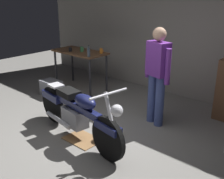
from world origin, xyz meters
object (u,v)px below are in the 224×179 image
at_px(motorcycle, 77,112).
at_px(mug_green_speckled, 82,49).
at_px(person_standing, 157,73).
at_px(mug_orange_travel, 101,51).
at_px(storage_bin, 51,88).
at_px(mug_black_matte, 70,49).
at_px(bottle, 89,52).

height_order(motorcycle, mug_green_speckled, mug_green_speckled).
distance_m(motorcycle, mug_green_speckled, 2.33).
xyz_separation_m(person_standing, mug_orange_travel, (-1.79, 0.52, 0.03)).
bearing_deg(mug_orange_travel, mug_green_speckled, -158.33).
height_order(motorcycle, mug_orange_travel, mug_orange_travel).
bearing_deg(storage_bin, mug_green_speckled, 71.21).
xyz_separation_m(person_standing, mug_black_matte, (-2.45, 0.20, 0.02)).
bearing_deg(mug_black_matte, mug_green_speckled, 33.51).
bearing_deg(mug_orange_travel, person_standing, -16.32).
height_order(storage_bin, mug_green_speckled, mug_green_speckled).
bearing_deg(person_standing, motorcycle, 80.13).
xyz_separation_m(motorcycle, mug_black_matte, (-1.83, 1.46, 0.50)).
xyz_separation_m(person_standing, mug_green_speckled, (-2.23, 0.35, 0.03)).
relative_size(person_standing, bottle, 6.93).
relative_size(mug_black_matte, mug_green_speckled, 0.92).
bearing_deg(mug_black_matte, bottle, -6.35).
distance_m(mug_green_speckled, mug_orange_travel, 0.47).
height_order(storage_bin, mug_black_matte, mug_black_matte).
height_order(motorcycle, person_standing, person_standing).
bearing_deg(mug_green_speckled, motorcycle, -44.94).
bearing_deg(mug_orange_travel, storage_bin, -127.12).
relative_size(mug_orange_travel, bottle, 0.47).
xyz_separation_m(mug_green_speckled, bottle, (0.46, -0.22, 0.04)).
xyz_separation_m(storage_bin, mug_black_matte, (0.02, 0.58, 0.78)).
height_order(person_standing, mug_black_matte, person_standing).
relative_size(person_standing, mug_green_speckled, 14.62).
bearing_deg(mug_black_matte, person_standing, -4.75).
height_order(storage_bin, bottle, bottle).
height_order(person_standing, storage_bin, person_standing).
relative_size(motorcycle, bottle, 9.03).
distance_m(motorcycle, person_standing, 1.48).
relative_size(mug_black_matte, bottle, 0.44).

